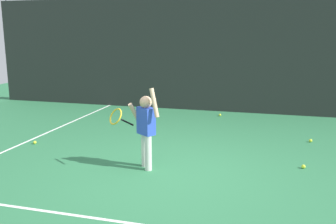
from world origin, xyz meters
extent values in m
plane|color=#2D7247|center=(0.00, 0.00, 0.00)|extent=(20.00, 20.00, 0.00)
cube|color=white|center=(0.00, -1.64, 0.00)|extent=(9.00, 0.05, 0.00)
cube|color=white|center=(-3.30, 1.00, 0.00)|extent=(0.05, 9.00, 0.00)
cube|color=#282D2B|center=(0.00, 5.07, 1.60)|extent=(13.92, 0.08, 3.20)
cylinder|color=slate|center=(-6.81, 5.13, 1.67)|extent=(0.09, 0.09, 3.35)
cylinder|color=slate|center=(-3.41, 5.13, 1.67)|extent=(0.09, 0.09, 3.35)
cylinder|color=slate|center=(0.00, 5.13, 1.67)|extent=(0.09, 0.09, 3.35)
cylinder|color=silver|center=(-0.49, 0.21, 0.29)|extent=(0.11, 0.11, 0.58)
cylinder|color=silver|center=(-0.38, 0.06, 0.29)|extent=(0.11, 0.11, 0.58)
cube|color=blue|center=(-0.44, 0.13, 0.80)|extent=(0.34, 0.31, 0.44)
sphere|color=tan|center=(-0.44, 0.13, 1.10)|extent=(0.20, 0.20, 0.20)
cylinder|color=tan|center=(-0.27, 0.04, 1.12)|extent=(0.21, 0.17, 0.46)
cylinder|color=tan|center=(-0.63, 0.20, 0.87)|extent=(0.22, 0.28, 0.43)
cylinder|color=black|center=(-0.76, 0.14, 0.75)|extent=(0.16, 0.21, 0.15)
torus|color=yellow|center=(-0.89, -0.04, 0.88)|extent=(0.33, 0.30, 0.26)
sphere|color=#CCE033|center=(-3.04, 0.82, 0.03)|extent=(0.07, 0.07, 0.07)
sphere|color=#CCE033|center=(2.06, 0.81, 0.03)|extent=(0.07, 0.07, 0.07)
sphere|color=#CCE033|center=(2.31, 2.44, 0.03)|extent=(0.07, 0.07, 0.07)
sphere|color=#CCE033|center=(0.20, 4.39, 0.03)|extent=(0.07, 0.07, 0.07)
camera|label=1|loc=(1.45, -5.32, 2.17)|focal=39.48mm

